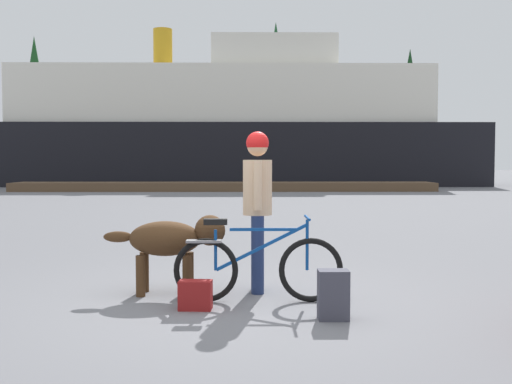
{
  "coord_description": "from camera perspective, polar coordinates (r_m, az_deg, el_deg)",
  "views": [
    {
      "loc": [
        0.15,
        -6.17,
        1.47
      ],
      "look_at": [
        0.26,
        2.0,
        1.04
      ],
      "focal_mm": 43.27,
      "sensor_mm": 36.0,
      "label": 1
    }
  ],
  "objects": [
    {
      "name": "pine_tree_far_right",
      "position": [
        53.9,
        14.01,
        8.15
      ],
      "size": [
        3.03,
        3.03,
        10.77
      ],
      "color": "#4C331E",
      "rests_on": "ground_plane"
    },
    {
      "name": "dog",
      "position": [
        6.78,
        -7.7,
        -4.43
      ],
      "size": [
        1.33,
        0.45,
        0.87
      ],
      "color": "#472D19",
      "rests_on": "ground_plane"
    },
    {
      "name": "pine_tree_far_left",
      "position": [
        58.45,
        -19.76,
        9.07
      ],
      "size": [
        2.88,
        2.88,
        12.34
      ],
      "color": "#4C331E",
      "rests_on": "ground_plane"
    },
    {
      "name": "ground_plane",
      "position": [
        6.35,
        -2.18,
        -10.36
      ],
      "size": [
        160.0,
        160.0,
        0.0
      ],
      "primitive_type": "plane",
      "color": "slate"
    },
    {
      "name": "dock_pier",
      "position": [
        29.15,
        -2.96,
        0.51
      ],
      "size": [
        19.73,
        2.04,
        0.4
      ],
      "primitive_type": "cube",
      "color": "brown",
      "rests_on": "ground_plane"
    },
    {
      "name": "ferry_boat",
      "position": [
        36.46,
        -2.84,
        5.76
      ],
      "size": [
        29.33,
        7.1,
        9.08
      ],
      "color": "black",
      "rests_on": "ground_plane"
    },
    {
      "name": "bicycle",
      "position": [
        6.37,
        0.08,
        -6.93
      ],
      "size": [
        1.74,
        0.44,
        0.89
      ],
      "color": "black",
      "rests_on": "ground_plane"
    },
    {
      "name": "pine_tree_center",
      "position": [
        52.61,
        1.84,
        10.31
      ],
      "size": [
        3.21,
        3.21,
        12.99
      ],
      "color": "#4C331E",
      "rests_on": "ground_plane"
    },
    {
      "name": "person_cyclist",
      "position": [
        6.8,
        0.14,
        -0.26
      ],
      "size": [
        0.32,
        0.53,
        1.78
      ],
      "color": "navy",
      "rests_on": "ground_plane"
    },
    {
      "name": "backpack",
      "position": [
        5.77,
        7.16,
        -9.41
      ],
      "size": [
        0.28,
        0.2,
        0.46
      ],
      "primitive_type": "cube",
      "rotation": [
        0.0,
        0.0,
        -0.0
      ],
      "color": "#3F3F4C",
      "rests_on": "ground_plane"
    },
    {
      "name": "handbag_pannier",
      "position": [
        6.14,
        -5.62,
        -9.47
      ],
      "size": [
        0.33,
        0.2,
        0.29
      ],
      "primitive_type": "cube",
      "rotation": [
        0.0,
        0.0,
        -0.07
      ],
      "color": "maroon",
      "rests_on": "ground_plane"
    },
    {
      "name": "pine_tree_mid_back",
      "position": [
        60.31,
        -9.12,
        6.88
      ],
      "size": [
        3.31,
        3.31,
        9.14
      ],
      "color": "#4C331E",
      "rests_on": "ground_plane"
    }
  ]
}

